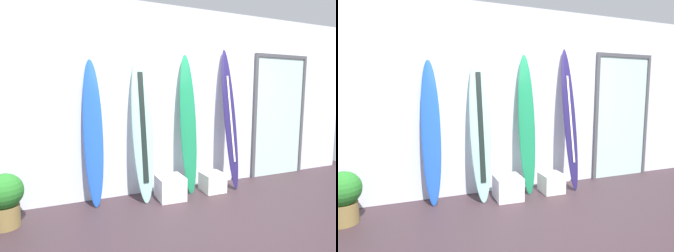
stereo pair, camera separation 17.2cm
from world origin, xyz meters
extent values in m
cube|color=#312328|center=(0.00, 0.00, -0.02)|extent=(8.00, 8.00, 0.04)
cube|color=silver|center=(0.00, 1.30, 1.40)|extent=(7.20, 0.20, 2.80)
ellipsoid|color=blue|center=(-1.32, 1.03, 0.98)|extent=(0.26, 0.30, 1.96)
ellipsoid|color=#8BC3BA|center=(-0.66, 0.96, 1.05)|extent=(0.30, 0.42, 2.09)
cube|color=black|center=(-0.66, 0.93, 1.05)|extent=(0.08, 0.27, 1.51)
cone|color=black|center=(-0.66, 0.86, 0.18)|extent=(0.07, 0.09, 0.11)
ellipsoid|color=#19774A|center=(0.07, 1.00, 1.05)|extent=(0.27, 0.34, 2.09)
cone|color=black|center=(0.07, 0.92, 0.19)|extent=(0.07, 0.08, 0.11)
ellipsoid|color=#231B4E|center=(0.79, 0.95, 1.11)|extent=(0.25, 0.46, 2.22)
cube|color=silver|center=(0.79, 0.92, 1.11)|extent=(0.04, 0.25, 1.34)
cone|color=black|center=(0.79, 0.83, 0.20)|extent=(0.07, 0.09, 0.11)
cube|color=white|center=(0.43, 0.86, 0.14)|extent=(0.33, 0.33, 0.29)
cube|color=white|center=(-0.29, 0.83, 0.16)|extent=(0.39, 0.39, 0.33)
cube|color=silver|center=(2.03, 1.18, 1.07)|extent=(1.06, 0.02, 2.14)
cube|color=#47474C|center=(1.47, 1.18, 1.07)|extent=(0.06, 0.06, 2.14)
cube|color=#47474C|center=(2.59, 1.18, 1.07)|extent=(0.06, 0.06, 2.14)
cube|color=#47474C|center=(2.03, 1.18, 2.17)|extent=(1.18, 0.06, 0.06)
cylinder|color=olive|center=(-2.33, 0.77, 0.12)|extent=(0.29, 0.29, 0.25)
sphere|color=#256D24|center=(-2.33, 0.77, 0.42)|extent=(0.40, 0.40, 0.40)
camera|label=1|loc=(-1.76, -2.60, 1.50)|focal=28.77mm
camera|label=2|loc=(-1.59, -2.66, 1.50)|focal=28.77mm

